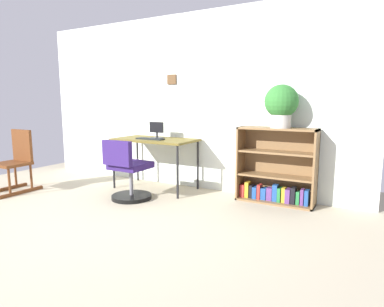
% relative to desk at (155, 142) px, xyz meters
% --- Properties ---
extents(ground_plane, '(6.24, 6.24, 0.00)m').
position_rel_desk_xyz_m(ground_plane, '(0.25, -1.75, -0.68)').
color(ground_plane, '#B0A58B').
extents(wall_back, '(5.20, 0.12, 2.49)m').
position_rel_desk_xyz_m(wall_back, '(0.25, 0.40, 0.56)').
color(wall_back, silver).
rests_on(wall_back, ground_plane).
extents(desk, '(1.18, 0.63, 0.73)m').
position_rel_desk_xyz_m(desk, '(0.00, 0.00, 0.00)').
color(desk, brown).
rests_on(desk, ground_plane).
extents(monitor, '(0.23, 0.19, 0.24)m').
position_rel_desk_xyz_m(monitor, '(-0.01, 0.06, 0.16)').
color(monitor, '#262628').
rests_on(monitor, desk).
extents(keyboard, '(0.42, 0.13, 0.02)m').
position_rel_desk_xyz_m(keyboard, '(-0.01, -0.11, 0.06)').
color(keyboard, black).
rests_on(keyboard, desk).
extents(office_chair, '(0.52, 0.55, 0.79)m').
position_rel_desk_xyz_m(office_chair, '(0.03, -0.64, -0.34)').
color(office_chair, black).
rests_on(office_chair, ground_plane).
extents(rocking_chair, '(0.42, 0.64, 0.86)m').
position_rel_desk_xyz_m(rocking_chair, '(-1.63, -1.06, -0.24)').
color(rocking_chair, '#5D3016').
rests_on(rocking_chair, ground_plane).
extents(bookshelf_low, '(0.96, 0.30, 0.94)m').
position_rel_desk_xyz_m(bookshelf_low, '(1.70, 0.21, -0.28)').
color(bookshelf_low, brown).
rests_on(bookshelf_low, ground_plane).
extents(potted_plant_on_shelf, '(0.40, 0.40, 0.52)m').
position_rel_desk_xyz_m(potted_plant_on_shelf, '(1.74, 0.15, 0.55)').
color(potted_plant_on_shelf, '#B7B2A8').
rests_on(potted_plant_on_shelf, bookshelf_low).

